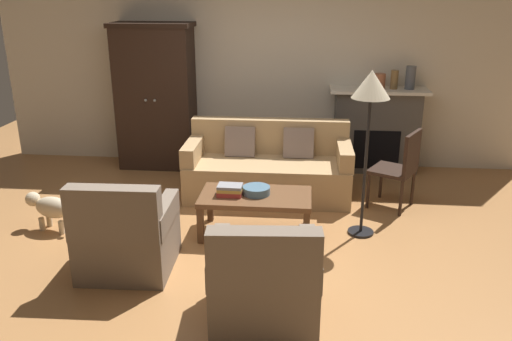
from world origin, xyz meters
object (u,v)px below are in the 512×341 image
object	(u,v)px
mantel_vase_terracotta	(380,81)
mantel_vase_bronze	(394,80)
fireplace	(376,130)
couch	(268,169)
coffee_table	(256,200)
fruit_bowl	(257,190)
mantel_vase_slate	(410,78)
armchair_near_right	(264,285)
armchair_near_left	(127,237)
side_chair_wooden	(401,165)
floor_lamp	(371,94)
dog	(50,207)
book_stack	(230,190)
armoire	(156,97)

from	to	relation	value
mantel_vase_terracotta	mantel_vase_bronze	xyz separation A→B (m)	(0.18, 0.00, 0.02)
fireplace	couch	xyz separation A→B (m)	(-1.36, -1.02, -0.25)
fireplace	coffee_table	xyz separation A→B (m)	(-1.40, -2.09, -0.20)
coffee_table	fruit_bowl	distance (m)	0.10
mantel_vase_slate	armchair_near_right	xyz separation A→B (m)	(-1.57, -3.55, -0.95)
fruit_bowl	mantel_vase_bronze	distance (m)	2.70
mantel_vase_terracotta	armchair_near_left	distance (m)	3.90
side_chair_wooden	floor_lamp	bearing A→B (deg)	-124.04
coffee_table	side_chair_wooden	xyz separation A→B (m)	(1.53, 0.79, 0.15)
mantel_vase_bronze	dog	size ratio (longest dim) A/B	0.43
couch	fruit_bowl	distance (m)	1.06
armchair_near_right	book_stack	bearing A→B (deg)	107.75
mantel_vase_terracotta	mantel_vase_slate	world-z (taller)	mantel_vase_slate
fireplace	coffee_table	bearing A→B (deg)	-123.91
mantel_vase_slate	side_chair_wooden	distance (m)	1.50
armchair_near_right	side_chair_wooden	size ratio (longest dim) A/B	0.98
fruit_bowl	mantel_vase_terracotta	world-z (taller)	mantel_vase_terracotta
book_stack	mantel_vase_terracotta	world-z (taller)	mantel_vase_terracotta
mantel_vase_terracotta	mantel_vase_slate	distance (m)	0.38
mantel_vase_terracotta	side_chair_wooden	world-z (taller)	mantel_vase_terracotta
mantel_vase_terracotta	armchair_near_right	xyz separation A→B (m)	(-1.19, -3.55, -0.90)
coffee_table	armchair_near_right	distance (m)	1.49
floor_lamp	dog	world-z (taller)	floor_lamp
coffee_table	floor_lamp	size ratio (longest dim) A/B	0.67
mantel_vase_slate	floor_lamp	world-z (taller)	floor_lamp
coffee_table	armchair_near_left	world-z (taller)	armchair_near_left
fireplace	armoire	distance (m)	2.98
fruit_bowl	armchair_near_right	world-z (taller)	armchair_near_right
armchair_near_left	dog	distance (m)	1.27
fruit_bowl	mantel_vase_bronze	size ratio (longest dim) A/B	1.13
floor_lamp	book_stack	bearing A→B (deg)	-173.82
armchair_near_left	couch	bearing A→B (deg)	60.23
coffee_table	mantel_vase_slate	bearing A→B (deg)	49.24
fruit_bowl	mantel_vase_terracotta	size ratio (longest dim) A/B	1.39
fireplace	mantel_vase_slate	xyz separation A→B (m)	(0.38, -0.02, 0.70)
mantel_vase_bronze	side_chair_wooden	distance (m)	1.47
fireplace	side_chair_wooden	bearing A→B (deg)	-84.54
armchair_near_right	armoire	bearing A→B (deg)	116.75
armoire	coffee_table	bearing A→B (deg)	-52.38
mantel_vase_bronze	floor_lamp	distance (m)	2.04
book_stack	mantel_vase_slate	xyz separation A→B (m)	(2.03, 2.11, 0.79)
mantel_vase_bronze	dog	xyz separation A→B (m)	(-3.67, -2.19, -0.99)
side_chair_wooden	armoire	bearing A→B (deg)	158.42
armoire	fruit_bowl	size ratio (longest dim) A/B	7.16
couch	armchair_near_right	size ratio (longest dim) A/B	2.19
mantel_vase_terracotta	armchair_near_left	world-z (taller)	mantel_vase_terracotta
mantel_vase_terracotta	armchair_near_right	distance (m)	3.85
dog	armchair_near_left	bearing A→B (deg)	-34.14
mantel_vase_terracotta	armoire	bearing A→B (deg)	-178.83
armchair_near_right	floor_lamp	world-z (taller)	floor_lamp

